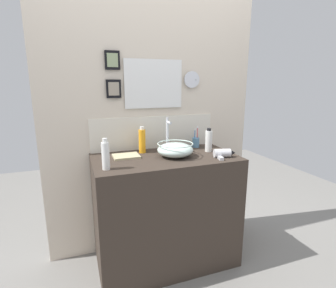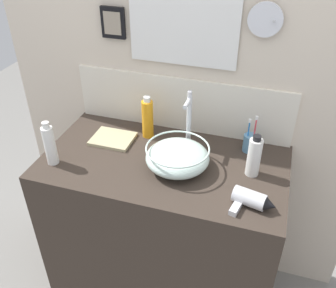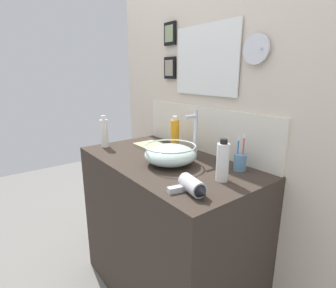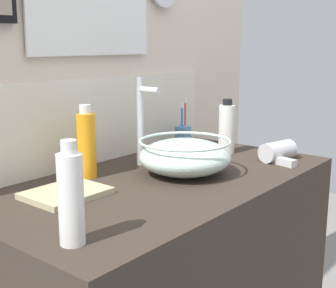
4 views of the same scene
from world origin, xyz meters
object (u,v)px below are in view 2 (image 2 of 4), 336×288
(toothbrush_cup, at_px, (250,142))
(spray_bottle, at_px, (50,145))
(glass_bowl_sink, at_px, (177,157))
(lotion_bottle, at_px, (254,157))
(faucet, at_px, (189,117))
(shampoo_bottle, at_px, (148,118))
(hand_towel, at_px, (113,139))
(hair_drier, at_px, (252,200))

(toothbrush_cup, relative_size, spray_bottle, 0.90)
(glass_bowl_sink, xyz_separation_m, lotion_bottle, (0.32, 0.05, 0.04))
(glass_bowl_sink, xyz_separation_m, faucet, (0.00, 0.18, 0.10))
(glass_bowl_sink, height_order, spray_bottle, spray_bottle)
(toothbrush_cup, bearing_deg, lotion_bottle, -78.80)
(toothbrush_cup, xyz_separation_m, lotion_bottle, (0.03, -0.17, 0.05))
(glass_bowl_sink, relative_size, lotion_bottle, 1.43)
(glass_bowl_sink, height_order, shampoo_bottle, shampoo_bottle)
(shampoo_bottle, height_order, lotion_bottle, shampoo_bottle)
(hand_towel, bearing_deg, hair_drier, -20.30)
(faucet, bearing_deg, hand_towel, -170.00)
(lotion_bottle, height_order, hand_towel, lotion_bottle)
(hand_towel, bearing_deg, spray_bottle, -126.31)
(faucet, height_order, spray_bottle, faucet)
(spray_bottle, distance_m, shampoo_bottle, 0.48)
(faucet, relative_size, spray_bottle, 1.36)
(glass_bowl_sink, xyz_separation_m, hand_towel, (-0.37, 0.11, -0.05))
(glass_bowl_sink, xyz_separation_m, hair_drier, (0.35, -0.15, -0.03))
(spray_bottle, height_order, shampoo_bottle, shampoo_bottle)
(faucet, bearing_deg, lotion_bottle, -20.93)
(lotion_bottle, bearing_deg, hand_towel, 175.12)
(shampoo_bottle, bearing_deg, lotion_bottle, -15.61)
(hand_towel, bearing_deg, toothbrush_cup, 9.95)
(toothbrush_cup, distance_m, lotion_bottle, 0.18)
(lotion_bottle, bearing_deg, toothbrush_cup, 101.20)
(hair_drier, bearing_deg, faucet, 136.57)
(toothbrush_cup, relative_size, lotion_bottle, 0.96)
(spray_bottle, xyz_separation_m, shampoo_bottle, (0.34, 0.34, 0.00))
(toothbrush_cup, xyz_separation_m, spray_bottle, (-0.84, -0.36, 0.05))
(shampoo_bottle, relative_size, hand_towel, 1.09)
(faucet, xyz_separation_m, hand_towel, (-0.37, -0.06, -0.15))
(faucet, bearing_deg, hair_drier, -43.43)
(glass_bowl_sink, xyz_separation_m, shampoo_bottle, (-0.21, 0.20, 0.05))
(shampoo_bottle, bearing_deg, hand_towel, -149.35)
(spray_bottle, height_order, hand_towel, spray_bottle)
(hand_towel, bearing_deg, faucet, 10.00)
(faucet, distance_m, toothbrush_cup, 0.31)
(shampoo_bottle, bearing_deg, glass_bowl_sink, -43.74)
(glass_bowl_sink, relative_size, toothbrush_cup, 1.48)
(hair_drier, relative_size, toothbrush_cup, 0.94)
(glass_bowl_sink, relative_size, faucet, 0.98)
(hair_drier, xyz_separation_m, hand_towel, (-0.71, 0.26, -0.02))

